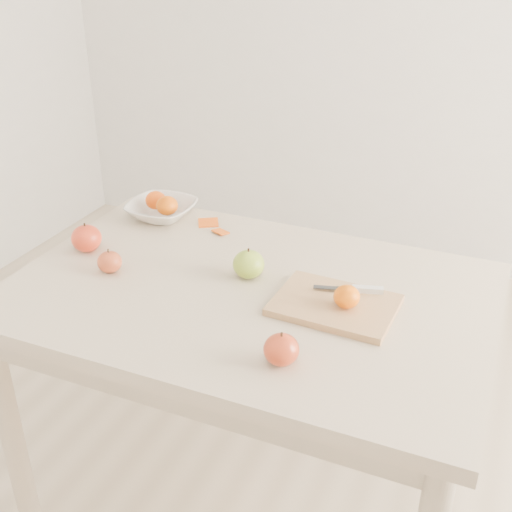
% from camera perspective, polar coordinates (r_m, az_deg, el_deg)
% --- Properties ---
extents(ground, '(3.50, 3.50, 0.00)m').
position_cam_1_polar(ground, '(2.10, -0.57, -20.87)').
color(ground, '#C6B293').
rests_on(ground, ground).
extents(table, '(1.20, 0.80, 0.75)m').
position_cam_1_polar(table, '(1.66, -0.68, -5.89)').
color(table, '#C0AE91').
rests_on(table, ground).
extents(cutting_board, '(0.29, 0.22, 0.02)m').
position_cam_1_polar(cutting_board, '(1.54, 7.01, -4.35)').
color(cutting_board, tan).
rests_on(cutting_board, table).
extents(board_tangerine, '(0.06, 0.06, 0.05)m').
position_cam_1_polar(board_tangerine, '(1.51, 8.06, -3.60)').
color(board_tangerine, orange).
rests_on(board_tangerine, cutting_board).
extents(fruit_bowl, '(0.20, 0.20, 0.05)m').
position_cam_1_polar(fruit_bowl, '(2.01, -8.39, 4.06)').
color(fruit_bowl, white).
rests_on(fruit_bowl, table).
extents(bowl_tangerine_near, '(0.06, 0.06, 0.06)m').
position_cam_1_polar(bowl_tangerine_near, '(2.02, -8.90, 4.93)').
color(bowl_tangerine_near, '#D45D07').
rests_on(bowl_tangerine_near, fruit_bowl).
extents(bowl_tangerine_far, '(0.07, 0.07, 0.06)m').
position_cam_1_polar(bowl_tangerine_far, '(1.97, -7.91, 4.47)').
color(bowl_tangerine_far, '#D36107').
rests_on(bowl_tangerine_far, fruit_bowl).
extents(orange_peel_a, '(0.07, 0.07, 0.01)m').
position_cam_1_polar(orange_peel_a, '(1.96, -4.26, 2.86)').
color(orange_peel_a, '#D5510F').
rests_on(orange_peel_a, table).
extents(orange_peel_b, '(0.06, 0.05, 0.01)m').
position_cam_1_polar(orange_peel_b, '(1.90, -3.17, 2.10)').
color(orange_peel_b, '#D0520E').
rests_on(orange_peel_b, table).
extents(paring_knife, '(0.17, 0.07, 0.01)m').
position_cam_1_polar(paring_knife, '(1.58, 9.40, -2.94)').
color(paring_knife, white).
rests_on(paring_knife, cutting_board).
extents(apple_green, '(0.08, 0.08, 0.07)m').
position_cam_1_polar(apple_green, '(1.65, -0.66, -0.73)').
color(apple_green, '#628716').
rests_on(apple_green, table).
extents(apple_red_e, '(0.08, 0.08, 0.07)m').
position_cam_1_polar(apple_red_e, '(1.34, 2.26, -8.31)').
color(apple_red_e, maroon).
rests_on(apple_red_e, table).
extents(apple_red_b, '(0.08, 0.08, 0.08)m').
position_cam_1_polar(apple_red_b, '(1.84, -14.85, 1.53)').
color(apple_red_b, '#A71416').
rests_on(apple_red_b, table).
extents(apple_red_d, '(0.06, 0.06, 0.06)m').
position_cam_1_polar(apple_red_d, '(1.72, -12.89, -0.52)').
color(apple_red_d, maroon).
rests_on(apple_red_d, table).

